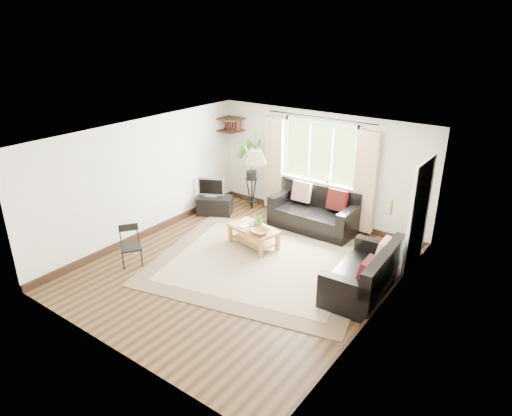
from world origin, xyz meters
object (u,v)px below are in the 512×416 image
Objects in this scene: tv_stand at (215,205)px; palm_stand at (251,176)px; coffee_table at (253,237)px; sofa_right at (363,271)px; folding_chair at (131,248)px; sofa_back at (314,210)px.

palm_stand is (0.49, 0.76, 0.61)m from tv_stand.
coffee_table is at bearing -52.87° from tv_stand.
tv_stand is (-4.08, 1.06, -0.18)m from sofa_right.
palm_stand is at bearing 32.86° from folding_chair.
sofa_back is 1.54m from coffee_table.
folding_chair is (0.39, -2.73, 0.18)m from tv_stand.
tv_stand reaches higher than coffee_table.
sofa_right is at bearing -42.23° from tv_stand.
folding_chair is (-3.68, -1.67, -0.01)m from sofa_right.
sofa_back is 2.36× the size of folding_chair.
palm_stand is at bearing 175.65° from sofa_back.
coffee_table is (-2.39, 0.27, -0.19)m from sofa_right.
sofa_right reaches higher than tv_stand.
palm_stand is 2.12× the size of folding_chair.
sofa_right is 2.41m from coffee_table.
sofa_right is 4.04m from palm_stand.
tv_stand is (-1.69, 0.79, 0.00)m from coffee_table.
palm_stand is (-1.20, 1.55, 0.61)m from coffee_table.
tv_stand is at bearing 42.66° from folding_chair.
folding_chair is (-1.85, -3.35, -0.04)m from sofa_back.
folding_chair is (-1.29, -1.93, 0.18)m from coffee_table.
sofa_right is at bearing -42.43° from sofa_back.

